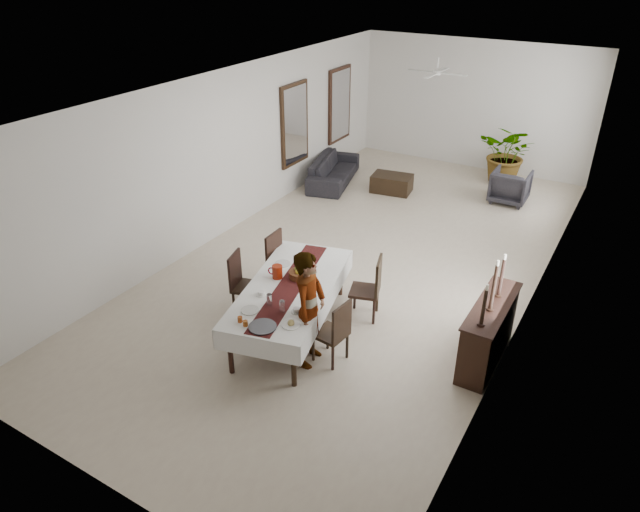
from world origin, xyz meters
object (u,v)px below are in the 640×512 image
(dining_table_top, at_px, (290,288))
(sideboard_body, at_px, (488,333))
(woman, at_px, (309,309))
(sofa, at_px, (334,170))
(red_pitcher, at_px, (277,272))

(dining_table_top, bearing_deg, sideboard_body, 2.59)
(woman, xyz_separation_m, sofa, (-3.10, 6.16, -0.55))
(dining_table_top, xyz_separation_m, woman, (0.62, -0.47, 0.11))
(red_pitcher, bearing_deg, sofa, 111.41)
(sofa, bearing_deg, red_pitcher, -173.53)
(red_pitcher, bearing_deg, woman, -31.76)
(sideboard_body, height_order, sofa, sideboard_body)
(dining_table_top, distance_m, sofa, 6.22)
(dining_table_top, bearing_deg, woman, -51.13)
(sideboard_body, bearing_deg, dining_table_top, -163.62)
(red_pitcher, height_order, sideboard_body, red_pitcher)
(woman, height_order, sideboard_body, woman)
(dining_table_top, distance_m, sideboard_body, 2.88)
(woman, bearing_deg, sofa, 18.16)
(dining_table_top, bearing_deg, red_pitcher, 149.04)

